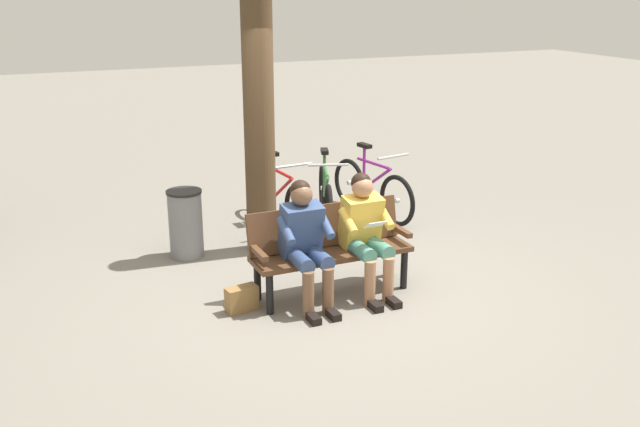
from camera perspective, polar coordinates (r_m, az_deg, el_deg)
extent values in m
plane|color=slate|center=(7.25, 1.12, -6.18)|extent=(40.00, 40.00, 0.00)
cube|color=#51331E|center=(7.03, 0.98, -3.21)|extent=(1.61, 0.46, 0.05)
cube|color=#51331E|center=(7.11, 0.34, -0.94)|extent=(1.60, 0.16, 0.42)
cube|color=#51331E|center=(7.32, 6.37, -1.32)|extent=(0.06, 0.40, 0.05)
cube|color=#51331E|center=(6.72, -4.90, -3.10)|extent=(0.06, 0.40, 0.05)
cylinder|color=black|center=(7.29, 6.68, -4.44)|extent=(0.07, 0.07, 0.40)
cylinder|color=black|center=(6.72, -4.01, -6.39)|extent=(0.07, 0.07, 0.40)
cylinder|color=black|center=(7.57, 5.37, -3.55)|extent=(0.07, 0.07, 0.40)
cylinder|color=black|center=(7.01, -4.98, -5.33)|extent=(0.07, 0.07, 0.40)
cube|color=gold|center=(7.08, 3.26, -0.62)|extent=(0.38, 0.31, 0.55)
sphere|color=#A87554|center=(6.96, 3.39, 2.09)|extent=(0.21, 0.21, 0.21)
sphere|color=black|center=(6.98, 3.28, 2.45)|extent=(0.20, 0.20, 0.20)
cylinder|color=#4C8C7A|center=(7.04, 4.70, -2.69)|extent=(0.16, 0.40, 0.15)
cylinder|color=#A87554|center=(6.98, 5.44, -5.25)|extent=(0.11, 0.11, 0.45)
cube|color=black|center=(6.97, 5.80, -6.98)|extent=(0.09, 0.22, 0.07)
cylinder|color=gold|center=(7.06, 5.16, -0.21)|extent=(0.09, 0.31, 0.23)
cylinder|color=#4C8C7A|center=(6.95, 3.25, -2.93)|extent=(0.16, 0.40, 0.15)
cylinder|color=#A87554|center=(6.89, 3.98, -5.53)|extent=(0.11, 0.11, 0.45)
cube|color=black|center=(6.88, 4.34, -7.28)|extent=(0.09, 0.22, 0.07)
cylinder|color=gold|center=(6.88, 2.25, -0.64)|extent=(0.09, 0.31, 0.23)
cube|color=silver|center=(6.82, 4.43, -0.88)|extent=(0.20, 0.12, 0.09)
cube|color=#334772|center=(6.83, -1.52, -1.33)|extent=(0.38, 0.31, 0.55)
sphere|color=brown|center=(6.70, -1.47, 1.48)|extent=(0.21, 0.21, 0.21)
sphere|color=black|center=(6.72, -1.58, 1.85)|extent=(0.20, 0.20, 0.20)
cylinder|color=#334772|center=(6.77, -0.06, -3.48)|extent=(0.16, 0.40, 0.15)
cylinder|color=brown|center=(6.70, 0.64, -6.16)|extent=(0.11, 0.11, 0.45)
cube|color=black|center=(6.70, 1.00, -7.96)|extent=(0.09, 0.22, 0.07)
cylinder|color=#334772|center=(6.78, 0.43, -0.91)|extent=(0.09, 0.31, 0.23)
cylinder|color=#334772|center=(6.70, -1.63, -3.74)|extent=(0.16, 0.40, 0.15)
cylinder|color=brown|center=(6.63, -0.93, -6.45)|extent=(0.11, 0.11, 0.45)
cube|color=black|center=(6.63, -0.58, -8.28)|extent=(0.09, 0.22, 0.07)
cylinder|color=#334772|center=(6.63, -2.71, -1.37)|extent=(0.09, 0.31, 0.23)
cube|color=olive|center=(6.83, -6.22, -6.75)|extent=(0.32, 0.18, 0.24)
cylinder|color=#4C3823|center=(7.95, -4.87, 7.74)|extent=(0.34, 0.34, 3.12)
cylinder|color=slate|center=(8.15, -10.60, -0.90)|extent=(0.37, 0.37, 0.74)
cylinder|color=black|center=(8.03, -10.76, 1.71)|extent=(0.39, 0.39, 0.03)
torus|color=black|center=(9.08, 6.13, 1.02)|extent=(0.18, 0.66, 0.66)
cylinder|color=silver|center=(9.08, 6.13, 1.02)|extent=(0.06, 0.07, 0.06)
torus|color=black|center=(9.85, 2.34, 2.47)|extent=(0.18, 0.66, 0.66)
cylinder|color=silver|center=(9.85, 2.34, 2.47)|extent=(0.06, 0.07, 0.06)
cylinder|color=#8C268C|center=(9.36, 4.21, 4.01)|extent=(0.15, 0.63, 0.04)
cylinder|color=#8C268C|center=(9.35, 4.48, 2.72)|extent=(0.15, 0.59, 0.43)
cylinder|color=#8C268C|center=(9.52, 3.52, 3.76)|extent=(0.04, 0.04, 0.55)
cube|color=black|center=(9.46, 3.55, 5.41)|extent=(0.13, 0.23, 0.05)
cylinder|color=#B2B2B7|center=(9.02, 5.83, 4.52)|extent=(0.48, 0.12, 0.03)
torus|color=black|center=(8.61, 0.70, 0.16)|extent=(0.28, 0.64, 0.66)
cylinder|color=silver|center=(8.61, 0.70, 0.16)|extent=(0.07, 0.07, 0.06)
torus|color=black|center=(9.58, 0.21, 2.03)|extent=(0.28, 0.64, 0.66)
cylinder|color=silver|center=(9.58, 0.21, 2.03)|extent=(0.07, 0.07, 0.06)
cylinder|color=#337238|center=(8.99, 0.45, 3.46)|extent=(0.25, 0.61, 0.04)
cylinder|color=#337238|center=(8.97, 0.48, 2.10)|extent=(0.24, 0.58, 0.43)
cylinder|color=#337238|center=(9.19, 0.36, 3.27)|extent=(0.04, 0.04, 0.55)
cube|color=black|center=(9.12, 0.36, 4.97)|extent=(0.16, 0.24, 0.05)
cylinder|color=#B2B2B7|center=(8.56, 0.66, 3.88)|extent=(0.46, 0.19, 0.03)
torus|color=black|center=(8.60, -1.76, 0.12)|extent=(0.12, 0.66, 0.66)
cylinder|color=silver|center=(8.60, -1.76, 0.12)|extent=(0.06, 0.06, 0.06)
torus|color=black|center=(9.48, -4.56, 1.79)|extent=(0.12, 0.66, 0.66)
cylinder|color=silver|center=(9.48, -4.56, 1.79)|extent=(0.06, 0.06, 0.06)
cylinder|color=#B71414|center=(8.93, -3.27, 3.33)|extent=(0.10, 0.63, 0.04)
cylinder|color=#B71414|center=(8.91, -3.03, 1.97)|extent=(0.09, 0.60, 0.43)
cylinder|color=#B71414|center=(9.11, -3.76, 3.10)|extent=(0.04, 0.04, 0.55)
cube|color=black|center=(9.04, -3.80, 4.81)|extent=(0.11, 0.23, 0.05)
cylinder|color=#B2B2B7|center=(8.53, -2.11, 3.83)|extent=(0.48, 0.07, 0.03)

